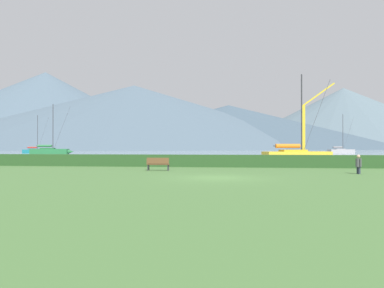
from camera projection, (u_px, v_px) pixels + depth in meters
ground_plane at (218, 178)px, 20.66m from camera, size 1000.00×1000.00×0.00m
harbor_water at (235, 151)px, 156.59m from camera, size 320.00×246.00×0.00m
hedge_line at (225, 161)px, 31.58m from camera, size 80.00×1.20×1.06m
sailboat_slip_1 at (341, 151)px, 95.53m from camera, size 7.73×3.84×10.25m
sailboat_slip_2 at (36, 151)px, 97.54m from camera, size 7.34×3.01×10.14m
sailboat_slip_3 at (297, 156)px, 42.34m from camera, size 8.93×4.47×10.19m
sailboat_slip_4 at (50, 151)px, 81.63m from camera, size 9.36×4.48×11.32m
park_bench_near_path at (158, 163)px, 26.80m from camera, size 1.65×0.49×0.95m
person_seated_viewer at (359, 163)px, 23.54m from camera, size 0.36×0.55×1.25m
dock_crane at (305, 131)px, 88.70m from camera, size 8.37×2.00×17.21m
distant_hill_west_ridge at (228, 127)px, 307.67m from camera, size 265.67×265.67×36.73m
distant_hill_central_peak at (134, 117)px, 316.96m from camera, size 342.32×342.32×54.95m
distant_hill_east_ridge at (343, 118)px, 365.86m from camera, size 240.31×240.31×60.67m
distant_hill_far_shoulder at (45, 110)px, 390.16m from camera, size 310.29×310.29×81.41m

